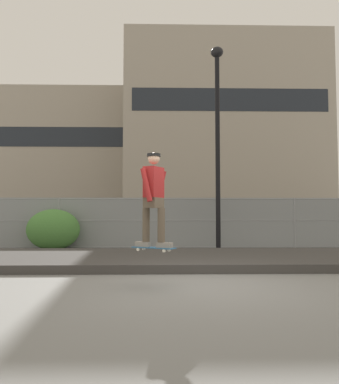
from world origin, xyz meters
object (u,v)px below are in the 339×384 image
at_px(skateboard, 154,248).
at_px(parked_car_near, 77,223).
at_px(shrub_left, 53,229).
at_px(street_lamp, 217,123).
at_px(parked_car_mid, 216,223).
at_px(skater, 154,194).

relative_size(skateboard, parked_car_near, 0.17).
bearing_deg(shrub_left, parked_car_near, 91.04).
bearing_deg(shrub_left, street_lamp, -5.22).
xyz_separation_m(parked_car_near, shrub_left, (0.07, -4.01, -0.13)).
height_order(street_lamp, parked_car_mid, street_lamp).
xyz_separation_m(skater, parked_car_mid, (2.67, 10.98, -0.78)).
bearing_deg(skateboard, parked_car_mid, 76.31).
xyz_separation_m(skater, shrub_left, (-3.64, 6.80, -0.91)).
bearing_deg(parked_car_mid, shrub_left, -146.51).
relative_size(street_lamp, parked_car_mid, 1.59).
xyz_separation_m(skater, street_lamp, (2.08, 6.28, 2.76)).
relative_size(street_lamp, parked_car_near, 1.55).
distance_m(skateboard, parked_car_near, 11.44).
relative_size(street_lamp, shrub_left, 3.84).
bearing_deg(skater, shrub_left, 118.18).
bearing_deg(parked_car_near, street_lamp, -38.06).
distance_m(parked_car_near, parked_car_mid, 6.39).
height_order(skateboard, skater, skater).
distance_m(skater, shrub_left, 7.77).
bearing_deg(skater, skateboard, -1.19).
distance_m(skater, street_lamp, 7.17).
distance_m(skater, parked_car_mid, 11.33).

